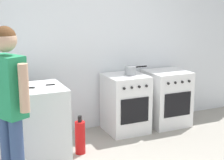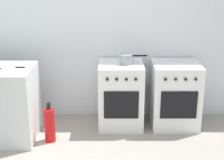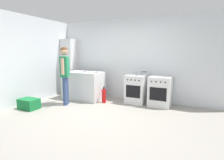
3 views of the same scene
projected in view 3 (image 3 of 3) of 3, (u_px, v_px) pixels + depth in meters
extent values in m
plane|color=gray|center=(100.00, 117.00, 4.15)|extent=(8.00, 8.00, 0.00)
cube|color=silver|center=(130.00, 59.00, 5.66)|extent=(6.00, 0.10, 2.60)
cube|color=silver|center=(35.00, 60.00, 5.46)|extent=(0.10, 3.10, 2.60)
cube|color=silver|center=(83.00, 85.00, 5.74)|extent=(1.30, 0.70, 0.90)
cube|color=white|center=(136.00, 89.00, 5.32)|extent=(0.58, 0.60, 0.85)
cube|color=black|center=(133.00, 92.00, 5.05)|extent=(0.43, 0.01, 0.36)
cylinder|color=black|center=(131.00, 75.00, 5.20)|extent=(0.18, 0.18, 0.01)
cylinder|color=black|center=(140.00, 76.00, 5.09)|extent=(0.18, 0.18, 0.01)
cylinder|color=black|center=(134.00, 74.00, 5.41)|extent=(0.18, 0.18, 0.01)
cylinder|color=black|center=(142.00, 75.00, 5.30)|extent=(0.18, 0.18, 0.01)
cylinder|color=black|center=(127.00, 80.00, 5.07)|extent=(0.04, 0.02, 0.04)
cylinder|color=black|center=(131.00, 80.00, 5.01)|extent=(0.04, 0.02, 0.04)
cylinder|color=black|center=(135.00, 80.00, 4.96)|extent=(0.04, 0.02, 0.04)
cylinder|color=black|center=(139.00, 80.00, 4.91)|extent=(0.04, 0.02, 0.04)
cube|color=white|center=(160.00, 91.00, 5.00)|extent=(0.61, 0.60, 0.85)
cube|color=black|center=(158.00, 94.00, 4.73)|extent=(0.45, 0.01, 0.36)
cylinder|color=black|center=(155.00, 77.00, 4.89)|extent=(0.19, 0.19, 0.01)
cylinder|color=black|center=(165.00, 77.00, 4.76)|extent=(0.19, 0.19, 0.01)
cylinder|color=black|center=(157.00, 76.00, 5.10)|extent=(0.19, 0.19, 0.01)
cylinder|color=black|center=(167.00, 76.00, 4.97)|extent=(0.19, 0.19, 0.01)
cylinder|color=black|center=(152.00, 81.00, 4.75)|extent=(0.04, 0.02, 0.04)
cylinder|color=black|center=(156.00, 82.00, 4.70)|extent=(0.04, 0.02, 0.04)
cylinder|color=black|center=(161.00, 82.00, 4.64)|extent=(0.04, 0.02, 0.04)
cylinder|color=black|center=(165.00, 82.00, 4.59)|extent=(0.04, 0.02, 0.04)
cylinder|color=gray|center=(139.00, 73.00, 5.19)|extent=(0.17, 0.17, 0.13)
cylinder|color=black|center=(144.00, 72.00, 5.10)|extent=(0.18, 0.02, 0.02)
cube|color=silver|center=(91.00, 72.00, 5.44)|extent=(0.10, 0.06, 0.01)
cube|color=black|center=(89.00, 72.00, 5.52)|extent=(0.11, 0.06, 0.01)
cube|color=silver|center=(76.00, 71.00, 5.89)|extent=(0.14, 0.09, 0.01)
cube|color=black|center=(72.00, 71.00, 5.89)|extent=(0.11, 0.07, 0.01)
cube|color=silver|center=(80.00, 72.00, 5.66)|extent=(0.22, 0.10, 0.01)
cube|color=black|center=(85.00, 72.00, 5.63)|extent=(0.11, 0.06, 0.01)
cube|color=silver|center=(92.00, 72.00, 5.54)|extent=(0.24, 0.05, 0.01)
cube|color=black|center=(96.00, 72.00, 5.45)|extent=(0.11, 0.03, 0.01)
cylinder|color=#384C7A|center=(65.00, 91.00, 5.04)|extent=(0.13, 0.13, 0.82)
cylinder|color=#384C7A|center=(66.00, 90.00, 5.19)|extent=(0.13, 0.13, 0.82)
cube|color=#268C59|center=(65.00, 67.00, 5.01)|extent=(0.33, 0.39, 0.58)
cylinder|color=tan|center=(62.00, 67.00, 4.77)|extent=(0.09, 0.09, 0.44)
cylinder|color=tan|center=(67.00, 65.00, 5.24)|extent=(0.09, 0.09, 0.44)
sphere|color=tan|center=(64.00, 51.00, 4.94)|extent=(0.22, 0.22, 0.22)
sphere|color=brown|center=(64.00, 51.00, 4.94)|extent=(0.21, 0.21, 0.21)
cylinder|color=red|center=(104.00, 96.00, 5.31)|extent=(0.13, 0.13, 0.42)
cylinder|color=black|center=(104.00, 88.00, 5.28)|extent=(0.05, 0.05, 0.08)
cube|color=#197238|center=(29.00, 104.00, 4.74)|extent=(0.52, 0.36, 0.28)
cube|color=silver|center=(70.00, 67.00, 6.50)|extent=(0.48, 0.44, 2.00)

